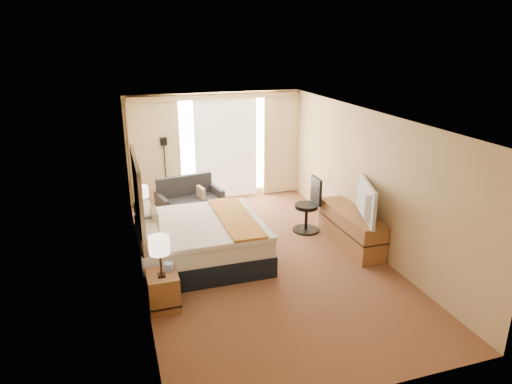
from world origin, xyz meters
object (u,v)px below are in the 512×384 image
object	(u,v)px
bed	(200,241)
nightstand_left	(163,291)
lamp_left	(159,246)
nightstand_right	(148,227)
media_dresser	(351,228)
loveseat	(190,203)
lamp_right	(142,192)
television	(360,201)
floor_lamp	(164,158)
desk_chair	(309,208)

from	to	relation	value
bed	nightstand_left	bearing A→B (deg)	-121.91
bed	lamp_left	xyz separation A→B (m)	(-0.82, -1.37, 0.65)
nightstand_right	media_dresser	distance (m)	3.97
loveseat	lamp_right	distance (m)	1.60
loveseat	television	xyz separation A→B (m)	(2.64, -2.84, 0.76)
nightstand_left	nightstand_right	world-z (taller)	same
media_dresser	loveseat	bearing A→B (deg)	137.15
floor_lamp	television	xyz separation A→B (m)	(3.04, -3.65, -0.12)
lamp_left	television	xyz separation A→B (m)	(3.66, 0.77, 0.00)
media_dresser	floor_lamp	bearing A→B (deg)	133.09
nightstand_right	lamp_left	xyz separation A→B (m)	(-0.01, -2.57, 0.76)
media_dresser	loveseat	xyz separation A→B (m)	(-2.69, 2.49, -0.06)
media_dresser	lamp_right	world-z (taller)	lamp_right
nightstand_left	television	distance (m)	3.80
nightstand_left	floor_lamp	xyz separation A→B (m)	(0.61, 4.35, 0.89)
floor_lamp	nightstand_right	bearing A→B (deg)	-108.33
media_dresser	loveseat	size ratio (longest dim) A/B	1.18
loveseat	lamp_left	distance (m)	3.83
media_dresser	nightstand_left	bearing A→B (deg)	-164.16
desk_chair	television	bearing A→B (deg)	-70.34
nightstand_right	television	distance (m)	4.14
lamp_right	television	world-z (taller)	television
loveseat	lamp_left	xyz separation A→B (m)	(-1.03, -3.61, 0.75)
floor_lamp	lamp_right	bearing A→B (deg)	-110.70
floor_lamp	lamp_left	distance (m)	4.46
media_dresser	loveseat	world-z (taller)	loveseat
media_dresser	television	size ratio (longest dim) A/B	1.51
lamp_left	nightstand_left	bearing A→B (deg)	79.17
nightstand_left	floor_lamp	bearing A→B (deg)	81.98
floor_lamp	television	world-z (taller)	floor_lamp
media_dresser	desk_chair	distance (m)	1.03
nightstand_right	loveseat	distance (m)	1.45
television	desk_chair	bearing A→B (deg)	37.46
media_dresser	lamp_left	xyz separation A→B (m)	(-3.71, -1.12, 0.69)
lamp_left	nightstand_right	bearing A→B (deg)	89.71
bed	floor_lamp	world-z (taller)	floor_lamp
nightstand_right	media_dresser	bearing A→B (deg)	-21.40
loveseat	lamp_right	world-z (taller)	lamp_right
media_dresser	lamp_left	world-z (taller)	lamp_left
desk_chair	floor_lamp	bearing A→B (deg)	138.47
loveseat	television	size ratio (longest dim) A/B	1.28
lamp_right	television	bearing A→B (deg)	-26.73
floor_lamp	lamp_right	xyz separation A→B (m)	(-0.67, -1.78, -0.19)
nightstand_left	floor_lamp	world-z (taller)	floor_lamp
media_dresser	lamp_left	size ratio (longest dim) A/B	2.85
nightstand_left	lamp_right	world-z (taller)	lamp_right
media_dresser	bed	bearing A→B (deg)	175.09
lamp_right	television	size ratio (longest dim) A/B	0.46
media_dresser	lamp_right	xyz separation A→B (m)	(-3.76, 1.52, 0.63)
lamp_right	television	distance (m)	4.15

